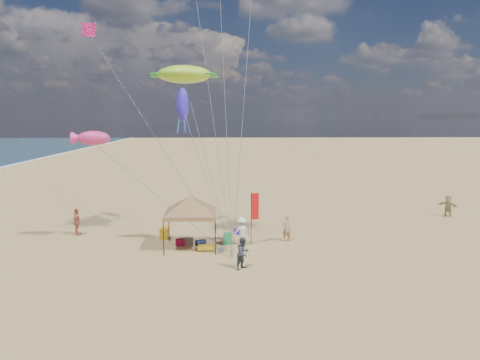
{
  "coord_description": "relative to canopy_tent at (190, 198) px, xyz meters",
  "views": [
    {
      "loc": [
        -0.88,
        -23.09,
        7.76
      ],
      "look_at": [
        0.0,
        3.0,
        4.0
      ],
      "focal_mm": 33.12,
      "sensor_mm": 36.0,
      "label": 1
    }
  ],
  "objects": [
    {
      "name": "canopy_tent",
      "position": [
        0.0,
        0.0,
        0.0
      ],
      "size": [
        5.88,
        5.88,
        3.62
      ],
      "color": "black",
      "rests_on": "ground"
    },
    {
      "name": "bag_orange",
      "position": [
        -2.05,
        3.86,
        -2.84
      ],
      "size": [
        0.54,
        0.69,
        0.36
      ],
      "primitive_type": "cylinder",
      "rotation": [
        0.0,
        1.57,
        1.22
      ],
      "color": "orange",
      "rests_on": "ground"
    },
    {
      "name": "feather_flag",
      "position": [
        3.78,
        0.48,
        -0.86
      ],
      "size": [
        0.49,
        0.13,
        3.25
      ],
      "color": "black",
      "rests_on": "ground"
    },
    {
      "name": "cooler_red",
      "position": [
        -0.7,
        0.44,
        -2.83
      ],
      "size": [
        0.54,
        0.38,
        0.38
      ],
      "primitive_type": "cube",
      "color": "#A80D32",
      "rests_on": "ground"
    },
    {
      "name": "beach_cart",
      "position": [
        0.91,
        -0.68,
        -2.82
      ],
      "size": [
        0.9,
        0.5,
        0.24
      ],
      "primitive_type": "cube",
      "color": "gold",
      "rests_on": "ground"
    },
    {
      "name": "ground",
      "position": [
        2.94,
        -2.58,
        -3.02
      ],
      "size": [
        280.0,
        280.0,
        0.0
      ],
      "primitive_type": "plane",
      "color": "tan",
      "rests_on": "ground"
    },
    {
      "name": "person_near_a",
      "position": [
        5.88,
        1.19,
        -2.19
      ],
      "size": [
        0.69,
        0.55,
        1.65
      ],
      "primitive_type": "imported",
      "rotation": [
        0.0,
        0.0,
        3.44
      ],
      "color": "tan",
      "rests_on": "ground"
    },
    {
      "name": "chair_yellow",
      "position": [
        -1.86,
        1.85,
        -2.67
      ],
      "size": [
        0.5,
        0.5,
        0.7
      ],
      "primitive_type": "cube",
      "color": "gold",
      "rests_on": "ground"
    },
    {
      "name": "person_far_c",
      "position": [
        19.42,
        7.56,
        -2.16
      ],
      "size": [
        1.43,
        1.54,
        1.72
      ],
      "primitive_type": "imported",
      "rotation": [
        0.0,
        0.0,
        5.43
      ],
      "color": "tan",
      "rests_on": "ground"
    },
    {
      "name": "cooler_blue",
      "position": [
        2.85,
        2.91,
        -2.83
      ],
      "size": [
        0.54,
        0.38,
        0.38
      ],
      "primitive_type": "cube",
      "color": "#2514A4",
      "rests_on": "ground"
    },
    {
      "name": "fish_kite",
      "position": [
        -5.6,
        0.4,
        3.49
      ],
      "size": [
        1.94,
        1.01,
        0.85
      ],
      "primitive_type": "ellipsoid",
      "rotation": [
        0.0,
        0.0,
        -0.03
      ],
      "color": "#DD307F",
      "rests_on": "ground"
    },
    {
      "name": "crate_grey",
      "position": [
        1.78,
        -1.04,
        -2.88
      ],
      "size": [
        0.34,
        0.3,
        0.28
      ],
      "primitive_type": "cube",
      "color": "slate",
      "rests_on": "ground"
    },
    {
      "name": "turtle_kite",
      "position": [
        -0.37,
        1.49,
        7.23
      ],
      "size": [
        3.36,
        2.76,
        1.07
      ],
      "primitive_type": "ellipsoid",
      "rotation": [
        0.0,
        0.0,
        0.06
      ],
      "color": "#99D827",
      "rests_on": "ground"
    },
    {
      "name": "stunt_kite_pink",
      "position": [
        -8.63,
        10.84,
        11.51
      ],
      "size": [
        1.16,
        0.84,
        0.98
      ],
      "primitive_type": "cube",
      "rotation": [
        0.44,
        0.0,
        0.39
      ],
      "color": "#FF25A9",
      "rests_on": "ground"
    },
    {
      "name": "chair_green",
      "position": [
        2.17,
        0.61,
        -2.67
      ],
      "size": [
        0.5,
        0.5,
        0.7
      ],
      "primitive_type": "cube",
      "color": "#1A924A",
      "rests_on": "ground"
    },
    {
      "name": "person_near_b",
      "position": [
        2.96,
        -3.86,
        -2.19
      ],
      "size": [
        1.01,
        1.02,
        1.65
      ],
      "primitive_type": "imported",
      "rotation": [
        0.0,
        0.0,
        0.83
      ],
      "color": "#333C45",
      "rests_on": "ground"
    },
    {
      "name": "person_near_c",
      "position": [
        3.04,
        0.43,
        -2.15
      ],
      "size": [
        1.26,
        0.96,
        1.72
      ],
      "primitive_type": "imported",
      "rotation": [
        0.0,
        0.0,
        3.47
      ],
      "color": "silver",
      "rests_on": "ground"
    },
    {
      "name": "person_far_a",
      "position": [
        -7.72,
        3.06,
        -2.12
      ],
      "size": [
        0.51,
        1.08,
        1.8
      ],
      "primitive_type": "imported",
      "rotation": [
        0.0,
        0.0,
        1.64
      ],
      "color": "#AA5C41",
      "rests_on": "ground"
    },
    {
      "name": "bag_navy",
      "position": [
        0.56,
        0.38,
        -2.84
      ],
      "size": [
        0.69,
        0.54,
        0.36
      ],
      "primitive_type": "cylinder",
      "rotation": [
        0.0,
        1.57,
        0.35
      ],
      "color": "black",
      "rests_on": "ground"
    },
    {
      "name": "squid_kite",
      "position": [
        -0.83,
        4.95,
        5.54
      ],
      "size": [
        1.03,
        1.03,
        2.24
      ],
      "primitive_type": "ellipsoid",
      "rotation": [
        0.0,
        0.0,
        0.22
      ],
      "color": "#3527D8",
      "rests_on": "ground"
    }
  ]
}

